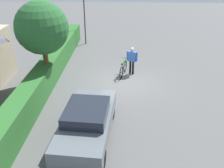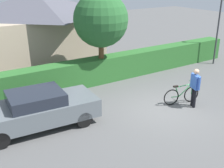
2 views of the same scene
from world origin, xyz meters
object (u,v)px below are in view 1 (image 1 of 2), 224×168
object	(u,v)px
parked_car_near	(87,122)
bicycle	(123,69)
street_lamp	(84,11)
tree_kerbside	(42,28)
person_rider	(132,59)

from	to	relation	value
parked_car_near	bicycle	xyz separation A→B (m)	(6.05, -1.40, -0.34)
street_lamp	bicycle	bearing A→B (deg)	-152.66
tree_kerbside	person_rider	bearing A→B (deg)	-68.84
bicycle	tree_kerbside	distance (m)	5.34
street_lamp	tree_kerbside	world-z (taller)	tree_kerbside
parked_car_near	tree_kerbside	xyz separation A→B (m)	(4.43, 2.80, 2.54)
parked_car_near	street_lamp	bearing A→B (deg)	8.34
bicycle	person_rider	world-z (taller)	person_rider
parked_car_near	tree_kerbside	size ratio (longest dim) A/B	0.97
bicycle	tree_kerbside	bearing A→B (deg)	111.11
person_rider	tree_kerbside	xyz separation A→B (m)	(-1.82, 4.71, 2.27)
bicycle	street_lamp	world-z (taller)	street_lamp
street_lamp	tree_kerbside	distance (m)	7.87
bicycle	street_lamp	distance (m)	7.32
person_rider	street_lamp	size ratio (longest dim) A/B	0.41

